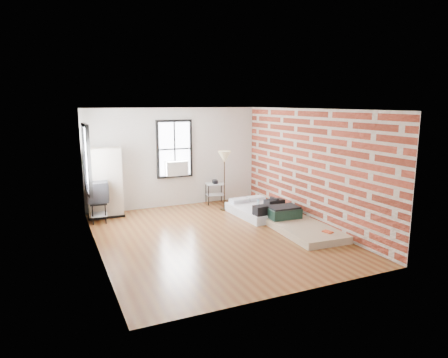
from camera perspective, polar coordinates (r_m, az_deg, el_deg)
name	(u,v)px	position (r m, az deg, el deg)	size (l,w,h in m)	color
ground	(216,236)	(9.01, -1.20, -8.17)	(6.00, 6.00, 0.00)	brown
room_shell	(218,157)	(9.03, -0.79, 3.21)	(5.02, 6.02, 2.80)	silver
mattress_main	(260,210)	(10.65, 5.19, -4.38)	(1.33, 1.75, 0.54)	white
mattress_bare	(299,225)	(9.53, 10.62, -6.45)	(1.20, 2.13, 0.45)	tan
wardrobe	(105,183)	(10.78, -16.70, -0.52)	(0.94, 0.57, 1.80)	black
side_table	(215,187)	(11.73, -1.28, -1.22)	(0.60, 0.51, 0.71)	black
floor_lamp	(224,160)	(10.88, 0.06, 2.76)	(0.35, 0.35, 1.64)	#2F210F
tv_stand	(98,193)	(10.42, -17.54, -1.90)	(0.56, 0.76, 1.01)	black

